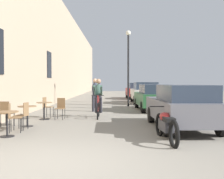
# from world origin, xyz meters

# --- Properties ---
(ground_plane) EXTENTS (88.00, 88.00, 0.00)m
(ground_plane) POSITION_xyz_m (0.00, 0.00, 0.00)
(ground_plane) COLOR gray
(building_facade_left) EXTENTS (0.54, 68.00, 8.25)m
(building_facade_left) POSITION_xyz_m (-3.45, 14.00, 4.12)
(building_facade_left) COLOR tan
(building_facade_left) RESTS_ON ground_plane
(cafe_table_near) EXTENTS (0.64, 0.64, 0.72)m
(cafe_table_near) POSITION_xyz_m (-1.99, 2.57, 0.52)
(cafe_table_near) COLOR black
(cafe_table_near) RESTS_ON ground_plane
(cafe_chair_near_toward_street) EXTENTS (0.45, 0.45, 0.89)m
(cafe_chair_near_toward_street) POSITION_xyz_m (-2.06, 3.22, 0.52)
(cafe_chair_near_toward_street) COLOR black
(cafe_chair_near_toward_street) RESTS_ON ground_plane
(cafe_table_mid) EXTENTS (0.64, 0.64, 0.72)m
(cafe_table_mid) POSITION_xyz_m (-1.99, 4.35, 0.52)
(cafe_table_mid) COLOR black
(cafe_table_mid) RESTS_ON ground_plane
(cafe_chair_mid_toward_street) EXTENTS (0.43, 0.43, 0.89)m
(cafe_chair_mid_toward_street) POSITION_xyz_m (-1.91, 3.71, 0.52)
(cafe_chair_mid_toward_street) COLOR black
(cafe_chair_mid_toward_street) RESTS_ON ground_plane
(cafe_chair_mid_toward_wall) EXTENTS (0.43, 0.43, 0.89)m
(cafe_chair_mid_toward_wall) POSITION_xyz_m (-2.69, 4.28, 0.52)
(cafe_chair_mid_toward_wall) COLOR black
(cafe_chair_mid_toward_wall) RESTS_ON ground_plane
(cafe_table_far) EXTENTS (0.64, 0.64, 0.72)m
(cafe_table_far) POSITION_xyz_m (-1.84, 6.13, 0.52)
(cafe_table_far) COLOR black
(cafe_table_far) RESTS_ON ground_plane
(cafe_chair_far_toward_street) EXTENTS (0.44, 0.44, 0.89)m
(cafe_chair_far_toward_street) POSITION_xyz_m (-1.92, 6.84, 0.52)
(cafe_chair_far_toward_street) COLOR black
(cafe_chair_far_toward_street) RESTS_ON ground_plane
(cafe_chair_far_toward_wall) EXTENTS (0.42, 0.42, 0.89)m
(cafe_chair_far_toward_wall) POSITION_xyz_m (-1.19, 6.20, 0.52)
(cafe_chair_far_toward_wall) COLOR black
(cafe_chair_far_toward_wall) RESTS_ON ground_plane
(cyclist_on_bicycle) EXTENTS (0.52, 1.76, 1.74)m
(cyclist_on_bicycle) POSITION_xyz_m (0.37, 6.83, 0.81)
(cyclist_on_bicycle) COLOR black
(cyclist_on_bicycle) RESTS_ON ground_plane
(pedestrian_near) EXTENTS (0.36, 0.27, 1.75)m
(pedestrian_near) POSITION_xyz_m (0.05, 9.27, 0.99)
(pedestrian_near) COLOR #26262D
(pedestrian_near) RESTS_ON ground_plane
(pedestrian_mid) EXTENTS (0.38, 0.30, 1.74)m
(pedestrian_mid) POSITION_xyz_m (0.01, 11.16, 0.98)
(pedestrian_mid) COLOR #26262D
(pedestrian_mid) RESTS_ON ground_plane
(pedestrian_far) EXTENTS (0.34, 0.24, 1.68)m
(pedestrian_far) POSITION_xyz_m (-0.26, 13.52, 0.94)
(pedestrian_far) COLOR #26262D
(pedestrian_far) RESTS_ON ground_plane
(pedestrian_furthest) EXTENTS (0.34, 0.24, 1.68)m
(pedestrian_furthest) POSITION_xyz_m (-0.09, 16.03, 0.95)
(pedestrian_furthest) COLOR #26262D
(pedestrian_furthest) RESTS_ON ground_plane
(street_lamp) EXTENTS (0.32, 0.32, 4.90)m
(street_lamp) POSITION_xyz_m (1.98, 12.46, 3.11)
(street_lamp) COLOR black
(street_lamp) RESTS_ON ground_plane
(parked_car_nearest) EXTENTS (1.85, 4.16, 1.46)m
(parked_car_nearest) POSITION_xyz_m (3.30, 3.89, 0.76)
(parked_car_nearest) COLOR #595960
(parked_car_nearest) RESTS_ON ground_plane
(parked_car_second) EXTENTS (1.82, 4.09, 1.44)m
(parked_car_second) POSITION_xyz_m (3.24, 9.86, 0.75)
(parked_car_second) COLOR #23512D
(parked_car_second) RESTS_ON ground_plane
(parked_car_third) EXTENTS (1.90, 4.42, 1.57)m
(parked_car_third) POSITION_xyz_m (3.35, 15.10, 0.81)
(parked_car_third) COLOR beige
(parked_car_third) RESTS_ON ground_plane
(parked_car_fourth) EXTENTS (1.92, 4.32, 1.52)m
(parked_car_fourth) POSITION_xyz_m (3.20, 20.60, 0.79)
(parked_car_fourth) COLOR maroon
(parked_car_fourth) RESTS_ON ground_plane
(parked_motorcycle) EXTENTS (0.62, 2.15, 0.92)m
(parked_motorcycle) POSITION_xyz_m (2.44, 2.08, 0.40)
(parked_motorcycle) COLOR black
(parked_motorcycle) RESTS_ON ground_plane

